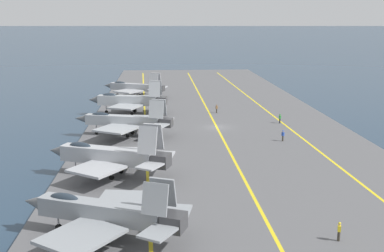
{
  "coord_description": "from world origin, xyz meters",
  "views": [
    {
      "loc": [
        -80.52,
        9.81,
        19.08
      ],
      "look_at": [
        -9.73,
        4.95,
        2.9
      ],
      "focal_mm": 45.0,
      "sensor_mm": 36.0,
      "label": 1
    }
  ],
  "objects_px": {
    "parked_jet_fifth": "(135,87)",
    "crew_blue_vest": "(283,135)",
    "crew_yellow_vest": "(339,231)",
    "parked_jet_third": "(125,121)",
    "parked_jet_fourth": "(129,100)",
    "parked_jet_second": "(109,156)",
    "crew_green_vest": "(280,118)",
    "parked_jet_nearest": "(104,212)",
    "crew_brown_vest": "(217,108)"
  },
  "relations": [
    {
      "from": "parked_jet_fifth",
      "to": "crew_blue_vest",
      "type": "distance_m",
      "value": 49.63
    },
    {
      "from": "crew_blue_vest",
      "to": "crew_yellow_vest",
      "type": "bearing_deg",
      "value": 173.61
    },
    {
      "from": "parked_jet_third",
      "to": "parked_jet_fourth",
      "type": "xyz_separation_m",
      "value": [
        18.1,
        0.48,
        0.19
      ]
    },
    {
      "from": "parked_jet_second",
      "to": "crew_green_vest",
      "type": "relative_size",
      "value": 9.32
    },
    {
      "from": "crew_blue_vest",
      "to": "crew_green_vest",
      "type": "distance_m",
      "value": 12.82
    },
    {
      "from": "parked_jet_nearest",
      "to": "parked_jet_fifth",
      "type": "bearing_deg",
      "value": 0.66
    },
    {
      "from": "parked_jet_nearest",
      "to": "crew_yellow_vest",
      "type": "xyz_separation_m",
      "value": [
        -1.96,
        -19.98,
        -1.4
      ]
    },
    {
      "from": "crew_brown_vest",
      "to": "parked_jet_third",
      "type": "bearing_deg",
      "value": 136.41
    },
    {
      "from": "crew_blue_vest",
      "to": "crew_green_vest",
      "type": "bearing_deg",
      "value": -12.03
    },
    {
      "from": "crew_brown_vest",
      "to": "parked_jet_fourth",
      "type": "bearing_deg",
      "value": 88.61
    },
    {
      "from": "crew_yellow_vest",
      "to": "crew_brown_vest",
      "type": "height_order",
      "value": "crew_yellow_vest"
    },
    {
      "from": "crew_blue_vest",
      "to": "parked_jet_third",
      "type": "bearing_deg",
      "value": 78.38
    },
    {
      "from": "crew_brown_vest",
      "to": "crew_yellow_vest",
      "type": "bearing_deg",
      "value": -176.16
    },
    {
      "from": "parked_jet_third",
      "to": "crew_brown_vest",
      "type": "distance_m",
      "value": 24.45
    },
    {
      "from": "parked_jet_third",
      "to": "crew_yellow_vest",
      "type": "height_order",
      "value": "parked_jet_third"
    },
    {
      "from": "parked_jet_fifth",
      "to": "crew_green_vest",
      "type": "relative_size",
      "value": 9.21
    },
    {
      "from": "parked_jet_fourth",
      "to": "crew_blue_vest",
      "type": "xyz_separation_m",
      "value": [
        -23.11,
        -24.84,
        -1.72
      ]
    },
    {
      "from": "parked_jet_second",
      "to": "parked_jet_fifth",
      "type": "relative_size",
      "value": 1.01
    },
    {
      "from": "parked_jet_nearest",
      "to": "parked_jet_third",
      "type": "bearing_deg",
      "value": 0.97
    },
    {
      "from": "crew_blue_vest",
      "to": "crew_yellow_vest",
      "type": "height_order",
      "value": "crew_yellow_vest"
    },
    {
      "from": "crew_green_vest",
      "to": "crew_brown_vest",
      "type": "relative_size",
      "value": 1.0
    },
    {
      "from": "parked_jet_nearest",
      "to": "crew_blue_vest",
      "type": "bearing_deg",
      "value": -36.93
    },
    {
      "from": "parked_jet_nearest",
      "to": "crew_brown_vest",
      "type": "height_order",
      "value": "parked_jet_nearest"
    },
    {
      "from": "crew_blue_vest",
      "to": "crew_brown_vest",
      "type": "distance_m",
      "value": 23.91
    },
    {
      "from": "crew_green_vest",
      "to": "parked_jet_third",
      "type": "bearing_deg",
      "value": 105.57
    },
    {
      "from": "parked_jet_fifth",
      "to": "crew_brown_vest",
      "type": "relative_size",
      "value": 9.23
    },
    {
      "from": "crew_yellow_vest",
      "to": "parked_jet_nearest",
      "type": "bearing_deg",
      "value": 84.39
    },
    {
      "from": "parked_jet_third",
      "to": "crew_yellow_vest",
      "type": "xyz_separation_m",
      "value": [
        -38.55,
        -20.6,
        -1.52
      ]
    },
    {
      "from": "parked_jet_fifth",
      "to": "parked_jet_second",
      "type": "bearing_deg",
      "value": 179.73
    },
    {
      "from": "parked_jet_third",
      "to": "crew_green_vest",
      "type": "relative_size",
      "value": 9.65
    },
    {
      "from": "parked_jet_fourth",
      "to": "crew_brown_vest",
      "type": "relative_size",
      "value": 9.22
    },
    {
      "from": "parked_jet_second",
      "to": "parked_jet_third",
      "type": "distance_m",
      "value": 19.93
    },
    {
      "from": "parked_jet_nearest",
      "to": "parked_jet_fourth",
      "type": "relative_size",
      "value": 0.99
    },
    {
      "from": "parked_jet_third",
      "to": "parked_jet_nearest",
      "type": "bearing_deg",
      "value": -179.03
    },
    {
      "from": "parked_jet_nearest",
      "to": "crew_yellow_vest",
      "type": "bearing_deg",
      "value": -95.61
    },
    {
      "from": "crew_brown_vest",
      "to": "crew_blue_vest",
      "type": "bearing_deg",
      "value": -161.64
    },
    {
      "from": "crew_brown_vest",
      "to": "parked_jet_fifth",
      "type": "bearing_deg",
      "value": 39.93
    },
    {
      "from": "crew_blue_vest",
      "to": "parked_jet_second",
      "type": "bearing_deg",
      "value": 120.95
    },
    {
      "from": "parked_jet_second",
      "to": "parked_jet_third",
      "type": "height_order",
      "value": "parked_jet_second"
    },
    {
      "from": "parked_jet_second",
      "to": "crew_brown_vest",
      "type": "xyz_separation_m",
      "value": [
        37.6,
        -17.34,
        -1.61
      ]
    },
    {
      "from": "parked_jet_third",
      "to": "parked_jet_fifth",
      "type": "height_order",
      "value": "parked_jet_third"
    },
    {
      "from": "parked_jet_second",
      "to": "crew_blue_vest",
      "type": "distance_m",
      "value": 29.05
    },
    {
      "from": "crew_green_vest",
      "to": "crew_blue_vest",
      "type": "bearing_deg",
      "value": 167.97
    },
    {
      "from": "parked_jet_second",
      "to": "parked_jet_fourth",
      "type": "relative_size",
      "value": 1.01
    },
    {
      "from": "parked_jet_fifth",
      "to": "crew_green_vest",
      "type": "xyz_separation_m",
      "value": [
        -30.54,
        -27.27,
        -1.47
      ]
    },
    {
      "from": "parked_jet_second",
      "to": "crew_green_vest",
      "type": "height_order",
      "value": "parked_jet_second"
    },
    {
      "from": "parked_jet_second",
      "to": "crew_blue_vest",
      "type": "xyz_separation_m",
      "value": [
        14.91,
        -24.87,
        -1.61
      ]
    },
    {
      "from": "parked_jet_fifth",
      "to": "parked_jet_nearest",
      "type": "bearing_deg",
      "value": -179.34
    },
    {
      "from": "parked_jet_nearest",
      "to": "crew_green_vest",
      "type": "xyz_separation_m",
      "value": [
        44.12,
        -26.41,
        -1.41
      ]
    },
    {
      "from": "parked_jet_nearest",
      "to": "crew_green_vest",
      "type": "relative_size",
      "value": 9.08
    }
  ]
}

